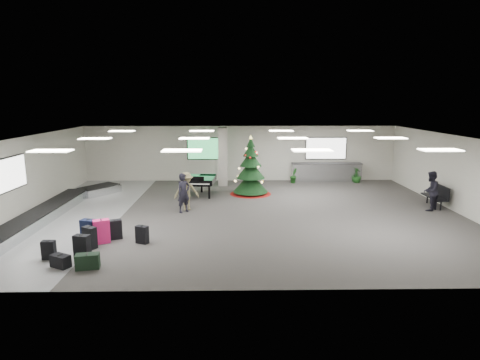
{
  "coord_description": "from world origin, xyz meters",
  "views": [
    {
      "loc": [
        -0.44,
        -16.25,
        4.65
      ],
      "look_at": [
        -0.13,
        1.0,
        1.21
      ],
      "focal_mm": 30.0,
      "sensor_mm": 36.0,
      "label": 1
    }
  ],
  "objects_px": {
    "christmas_tree": "(251,174)",
    "bench": "(437,194)",
    "potted_plant_left": "(293,176)",
    "traveler_bench": "(430,191)",
    "service_counter": "(326,172)",
    "traveler_b": "(186,191)",
    "potted_plant_right": "(357,175)",
    "baggage_carousel": "(55,209)",
    "grand_piano": "(199,180)",
    "pink_suitcase": "(102,231)",
    "traveler_a": "(184,193)"
  },
  "relations": [
    {
      "from": "service_counter",
      "to": "potted_plant_left",
      "type": "distance_m",
      "value": 2.03
    },
    {
      "from": "service_counter",
      "to": "bench",
      "type": "distance_m",
      "value": 6.81
    },
    {
      "from": "pink_suitcase",
      "to": "bench",
      "type": "relative_size",
      "value": 0.52
    },
    {
      "from": "grand_piano",
      "to": "pink_suitcase",
      "type": "bearing_deg",
      "value": -107.18
    },
    {
      "from": "pink_suitcase",
      "to": "traveler_bench",
      "type": "xyz_separation_m",
      "value": [
        12.79,
        3.81,
        0.45
      ]
    },
    {
      "from": "traveler_a",
      "to": "potted_plant_right",
      "type": "xyz_separation_m",
      "value": [
        9.2,
        6.06,
        -0.4
      ]
    },
    {
      "from": "pink_suitcase",
      "to": "traveler_b",
      "type": "xyz_separation_m",
      "value": [
        2.35,
        4.09,
        0.42
      ]
    },
    {
      "from": "service_counter",
      "to": "traveler_b",
      "type": "relative_size",
      "value": 2.46
    },
    {
      "from": "grand_piano",
      "to": "potted_plant_left",
      "type": "height_order",
      "value": "grand_piano"
    },
    {
      "from": "baggage_carousel",
      "to": "pink_suitcase",
      "type": "bearing_deg",
      "value": -48.49
    },
    {
      "from": "pink_suitcase",
      "to": "grand_piano",
      "type": "bearing_deg",
      "value": 43.4
    },
    {
      "from": "service_counter",
      "to": "traveler_a",
      "type": "bearing_deg",
      "value": -139.24
    },
    {
      "from": "baggage_carousel",
      "to": "christmas_tree",
      "type": "height_order",
      "value": "christmas_tree"
    },
    {
      "from": "grand_piano",
      "to": "potted_plant_right",
      "type": "relative_size",
      "value": 2.31
    },
    {
      "from": "pink_suitcase",
      "to": "traveler_b",
      "type": "height_order",
      "value": "traveler_b"
    },
    {
      "from": "baggage_carousel",
      "to": "grand_piano",
      "type": "relative_size",
      "value": 4.83
    },
    {
      "from": "grand_piano",
      "to": "traveler_b",
      "type": "bearing_deg",
      "value": -92.59
    },
    {
      "from": "christmas_tree",
      "to": "traveler_b",
      "type": "bearing_deg",
      "value": -134.51
    },
    {
      "from": "christmas_tree",
      "to": "bench",
      "type": "distance_m",
      "value": 8.58
    },
    {
      "from": "traveler_a",
      "to": "potted_plant_right",
      "type": "height_order",
      "value": "traveler_a"
    },
    {
      "from": "traveler_a",
      "to": "potted_plant_left",
      "type": "relative_size",
      "value": 1.98
    },
    {
      "from": "pink_suitcase",
      "to": "traveler_a",
      "type": "xyz_separation_m",
      "value": [
        2.27,
        3.7,
        0.44
      ]
    },
    {
      "from": "pink_suitcase",
      "to": "potted_plant_right",
      "type": "xyz_separation_m",
      "value": [
        11.48,
        9.76,
        0.04
      ]
    },
    {
      "from": "baggage_carousel",
      "to": "potted_plant_left",
      "type": "relative_size",
      "value": 11.52
    },
    {
      "from": "baggage_carousel",
      "to": "christmas_tree",
      "type": "bearing_deg",
      "value": 23.36
    },
    {
      "from": "bench",
      "to": "traveler_bench",
      "type": "distance_m",
      "value": 0.9
    },
    {
      "from": "service_counter",
      "to": "traveler_a",
      "type": "distance_m",
      "value": 9.93
    },
    {
      "from": "traveler_bench",
      "to": "potted_plant_left",
      "type": "height_order",
      "value": "traveler_bench"
    },
    {
      "from": "pink_suitcase",
      "to": "grand_piano",
      "type": "xyz_separation_m",
      "value": [
        2.68,
        6.7,
        0.38
      ]
    },
    {
      "from": "pink_suitcase",
      "to": "potted_plant_right",
      "type": "distance_m",
      "value": 15.07
    },
    {
      "from": "bench",
      "to": "traveler_a",
      "type": "bearing_deg",
      "value": -175.6
    },
    {
      "from": "traveler_b",
      "to": "grand_piano",
      "type": "bearing_deg",
      "value": 69.54
    },
    {
      "from": "baggage_carousel",
      "to": "potted_plant_right",
      "type": "xyz_separation_m",
      "value": [
        14.53,
        6.32,
        0.22
      ]
    },
    {
      "from": "baggage_carousel",
      "to": "traveler_bench",
      "type": "xyz_separation_m",
      "value": [
        15.84,
        0.36,
        0.64
      ]
    },
    {
      "from": "service_counter",
      "to": "christmas_tree",
      "type": "height_order",
      "value": "christmas_tree"
    },
    {
      "from": "potted_plant_left",
      "to": "traveler_bench",
      "type": "bearing_deg",
      "value": -50.01
    },
    {
      "from": "potted_plant_left",
      "to": "potted_plant_right",
      "type": "relative_size",
      "value": 0.97
    },
    {
      "from": "traveler_b",
      "to": "traveler_bench",
      "type": "height_order",
      "value": "traveler_bench"
    },
    {
      "from": "bench",
      "to": "service_counter",
      "type": "bearing_deg",
      "value": 122.75
    },
    {
      "from": "bench",
      "to": "potted_plant_left",
      "type": "xyz_separation_m",
      "value": [
        -5.58,
        5.33,
        -0.14
      ]
    },
    {
      "from": "service_counter",
      "to": "christmas_tree",
      "type": "relative_size",
      "value": 1.36
    },
    {
      "from": "grand_piano",
      "to": "service_counter",
      "type": "bearing_deg",
      "value": 30.64
    },
    {
      "from": "service_counter",
      "to": "grand_piano",
      "type": "bearing_deg",
      "value": -153.95
    },
    {
      "from": "traveler_bench",
      "to": "traveler_b",
      "type": "bearing_deg",
      "value": -45.76
    },
    {
      "from": "service_counter",
      "to": "christmas_tree",
      "type": "bearing_deg",
      "value": -145.3
    },
    {
      "from": "service_counter",
      "to": "potted_plant_right",
      "type": "height_order",
      "value": "service_counter"
    },
    {
      "from": "service_counter",
      "to": "pink_suitcase",
      "type": "distance_m",
      "value": 14.12
    },
    {
      "from": "baggage_carousel",
      "to": "potted_plant_right",
      "type": "relative_size",
      "value": 11.16
    },
    {
      "from": "pink_suitcase",
      "to": "bench",
      "type": "distance_m",
      "value": 14.1
    },
    {
      "from": "potted_plant_left",
      "to": "potted_plant_right",
      "type": "distance_m",
      "value": 3.66
    }
  ]
}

